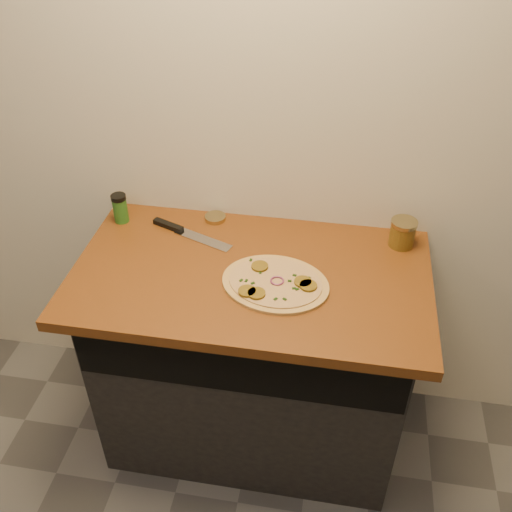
% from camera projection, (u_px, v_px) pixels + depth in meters
% --- Properties ---
extents(cabinet, '(1.10, 0.60, 0.86)m').
position_uv_depth(cabinet, '(253.00, 359.00, 2.22)').
color(cabinet, black).
rests_on(cabinet, ground).
extents(countertop, '(1.20, 0.70, 0.04)m').
position_uv_depth(countertop, '(251.00, 275.00, 1.93)').
color(countertop, brown).
rests_on(countertop, cabinet).
extents(pizza, '(0.40, 0.40, 0.02)m').
position_uv_depth(pizza, '(275.00, 283.00, 1.85)').
color(pizza, tan).
rests_on(pizza, countertop).
extents(chefs_knife, '(0.32, 0.15, 0.02)m').
position_uv_depth(chefs_knife, '(184.00, 232.00, 2.08)').
color(chefs_knife, '#B7BAC1').
rests_on(chefs_knife, countertop).
extents(mason_jar_lid, '(0.10, 0.10, 0.02)m').
position_uv_depth(mason_jar_lid, '(215.00, 218.00, 2.15)').
color(mason_jar_lid, tan).
rests_on(mason_jar_lid, countertop).
extents(salsa_jar, '(0.09, 0.09, 0.10)m').
position_uv_depth(salsa_jar, '(402.00, 233.00, 2.00)').
color(salsa_jar, maroon).
rests_on(salsa_jar, countertop).
extents(spice_shaker, '(0.06, 0.06, 0.11)m').
position_uv_depth(spice_shaker, '(120.00, 208.00, 2.11)').
color(spice_shaker, '#275F1E').
rests_on(spice_shaker, countertop).
extents(flour_spill, '(0.17, 0.17, 0.00)m').
position_uv_depth(flour_spill, '(288.00, 302.00, 1.79)').
color(flour_spill, white).
rests_on(flour_spill, countertop).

